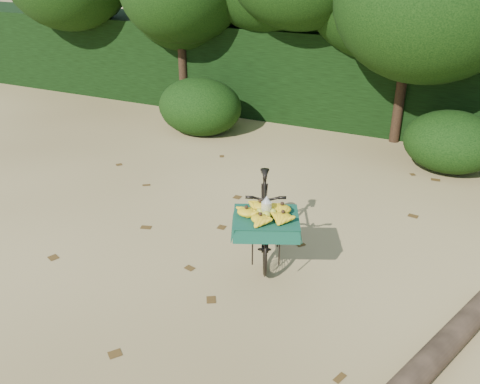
% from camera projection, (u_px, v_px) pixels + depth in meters
% --- Properties ---
extents(ground, '(80.00, 80.00, 0.00)m').
position_uv_depth(ground, '(253.00, 298.00, 5.25)').
color(ground, tan).
rests_on(ground, ground).
extents(vendor_bicycle, '(1.17, 1.74, 0.94)m').
position_uv_depth(vendor_bicycle, '(265.00, 215.00, 5.86)').
color(vendor_bicycle, black).
rests_on(vendor_bicycle, ground).
extents(fallen_log, '(1.37, 3.08, 0.23)m').
position_uv_depth(fallen_log, '(419.00, 372.00, 4.19)').
color(fallen_log, brown).
rests_on(fallen_log, ground).
extents(hedge_backdrop, '(26.00, 1.80, 1.80)m').
position_uv_depth(hedge_backdrop, '(382.00, 79.00, 9.97)').
color(hedge_backdrop, black).
rests_on(hedge_backdrop, ground).
extents(tree_row, '(14.50, 2.00, 4.00)m').
position_uv_depth(tree_row, '(344.00, 24.00, 9.09)').
color(tree_row, black).
rests_on(tree_row, ground).
extents(bush_clumps, '(8.80, 1.70, 0.90)m').
position_uv_depth(bush_clumps, '(386.00, 136.00, 8.36)').
color(bush_clumps, black).
rests_on(bush_clumps, ground).
extents(leaf_litter, '(7.00, 7.30, 0.01)m').
position_uv_depth(leaf_litter, '(276.00, 265.00, 5.78)').
color(leaf_litter, '#4B3414').
rests_on(leaf_litter, ground).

